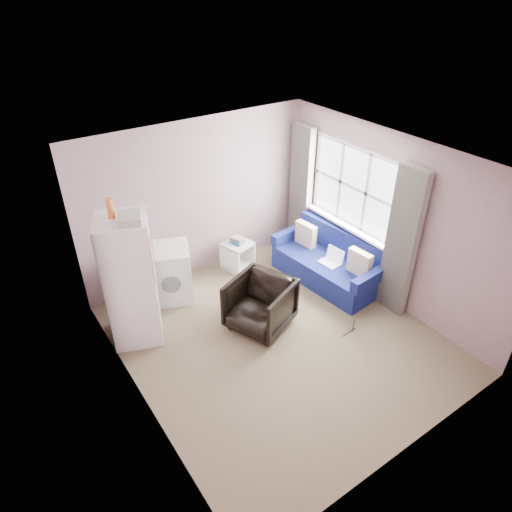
{
  "coord_description": "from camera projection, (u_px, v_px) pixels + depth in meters",
  "views": [
    {
      "loc": [
        -2.87,
        -3.64,
        4.28
      ],
      "look_at": [
        0.05,
        0.6,
        1.0
      ],
      "focal_mm": 32.0,
      "sensor_mm": 36.0,
      "label": 1
    }
  ],
  "objects": [
    {
      "name": "washing_machine",
      "position": [
        170.0,
        272.0,
        6.77
      ],
      "size": [
        0.79,
        0.79,
        0.85
      ],
      "rotation": [
        0.0,
        0.0,
        -0.4
      ],
      "color": "white",
      "rests_on": "ground"
    },
    {
      "name": "side_table",
      "position": [
        238.0,
        253.0,
        7.53
      ],
      "size": [
        0.52,
        0.52,
        0.58
      ],
      "rotation": [
        0.0,
        0.0,
        0.27
      ],
      "color": "white",
      "rests_on": "ground"
    },
    {
      "name": "floor_cables",
      "position": [
        351.0,
        329.0,
        6.36
      ],
      "size": [
        0.39,
        0.18,
        0.01
      ],
      "rotation": [
        0.0,
        0.0,
        0.43
      ],
      "color": "black",
      "rests_on": "ground"
    },
    {
      "name": "fridge",
      "position": [
        131.0,
        280.0,
        5.78
      ],
      "size": [
        0.8,
        0.8,
        2.04
      ],
      "rotation": [
        0.0,
        0.0,
        -0.37
      ],
      "color": "white",
      "rests_on": "ground"
    },
    {
      "name": "sofa",
      "position": [
        330.0,
        263.0,
        7.25
      ],
      "size": [
        0.99,
        1.88,
        0.81
      ],
      "rotation": [
        0.0,
        0.0,
        0.1
      ],
      "color": "navy",
      "rests_on": "ground"
    },
    {
      "name": "room",
      "position": [
        282.0,
        261.0,
        5.54
      ],
      "size": [
        3.84,
        4.24,
        2.54
      ],
      "color": "#7F6D53",
      "rests_on": "ground"
    },
    {
      "name": "window_dressing",
      "position": [
        346.0,
        213.0,
        6.94
      ],
      "size": [
        0.17,
        2.62,
        2.18
      ],
      "color": "white",
      "rests_on": "ground"
    },
    {
      "name": "armchair",
      "position": [
        260.0,
        302.0,
        6.22
      ],
      "size": [
        0.98,
        1.0,
        0.81
      ],
      "primitive_type": "imported",
      "rotation": [
        0.0,
        0.0,
        -1.18
      ],
      "color": "black",
      "rests_on": "ground"
    }
  ]
}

